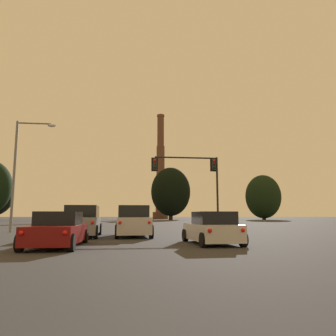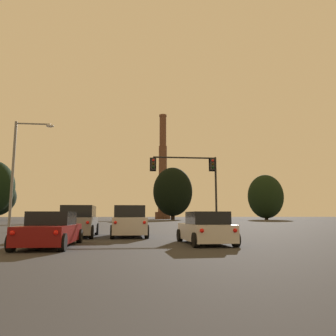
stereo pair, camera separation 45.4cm
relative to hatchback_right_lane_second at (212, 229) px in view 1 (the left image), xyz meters
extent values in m
cube|color=silver|center=(0.00, 0.10, -0.14)|extent=(1.92, 4.08, 0.72)
cube|color=black|center=(0.02, -0.30, 0.50)|extent=(1.65, 1.98, 0.55)
cylinder|color=black|center=(-0.92, 1.68, -0.36)|extent=(0.25, 0.61, 0.60)
cylinder|color=black|center=(0.75, 1.76, -0.36)|extent=(0.25, 0.61, 0.60)
cylinder|color=black|center=(-0.76, -1.57, -0.36)|extent=(0.25, 0.61, 0.60)
cylinder|color=black|center=(0.91, -1.48, -0.36)|extent=(0.25, 0.61, 0.60)
sphere|color=red|center=(-0.58, -1.95, 0.02)|extent=(0.17, 0.17, 0.17)
sphere|color=red|center=(0.77, -1.89, 0.02)|extent=(0.17, 0.17, 0.17)
cube|color=maroon|center=(-6.61, -0.52, -0.14)|extent=(1.81, 4.60, 0.70)
cube|color=black|center=(-6.61, -0.29, 0.49)|extent=(1.62, 2.20, 0.55)
cylinder|color=black|center=(-7.49, 1.38, -0.34)|extent=(0.22, 0.64, 0.64)
cylinder|color=black|center=(-5.73, 1.38, -0.34)|extent=(0.22, 0.64, 0.64)
cylinder|color=black|center=(-7.50, -2.42, -0.34)|extent=(0.22, 0.64, 0.64)
cylinder|color=black|center=(-5.74, -2.42, -0.34)|extent=(0.22, 0.64, 0.64)
sphere|color=red|center=(-7.34, -2.84, 0.02)|extent=(0.17, 0.17, 0.17)
sphere|color=red|center=(-5.90, -2.84, 0.02)|extent=(0.17, 0.17, 0.17)
cube|color=silver|center=(-3.45, 5.71, 0.02)|extent=(2.03, 4.84, 0.95)
cube|color=black|center=(-3.45, 5.83, 0.84)|extent=(1.84, 2.84, 0.70)
cylinder|color=black|center=(-4.43, 7.61, -0.28)|extent=(0.24, 0.76, 0.76)
cylinder|color=black|center=(-2.55, 7.65, -0.28)|extent=(0.24, 0.76, 0.76)
cylinder|color=black|center=(-4.34, 3.76, -0.28)|extent=(0.24, 0.76, 0.76)
cylinder|color=black|center=(-2.46, 3.80, -0.28)|extent=(0.24, 0.76, 0.76)
sphere|color=red|center=(-4.17, 3.27, 0.23)|extent=(0.17, 0.17, 0.17)
sphere|color=red|center=(-2.61, 3.30, 0.23)|extent=(0.17, 0.17, 0.17)
cube|color=gray|center=(-6.48, 5.74, 0.02)|extent=(2.04, 4.85, 0.95)
cube|color=black|center=(-6.48, 5.86, 0.84)|extent=(1.85, 2.84, 0.70)
cylinder|color=black|center=(-7.46, 7.64, -0.28)|extent=(0.24, 0.77, 0.76)
cylinder|color=black|center=(-5.59, 7.69, -0.28)|extent=(0.24, 0.77, 0.76)
cylinder|color=black|center=(-7.37, 3.79, -0.28)|extent=(0.24, 0.77, 0.76)
cylinder|color=black|center=(-5.49, 3.84, -0.28)|extent=(0.24, 0.77, 0.76)
sphere|color=red|center=(-7.20, 3.30, 0.23)|extent=(0.17, 0.17, 0.17)
sphere|color=red|center=(-5.64, 3.34, 0.23)|extent=(0.17, 0.17, 0.17)
cylinder|color=black|center=(4.24, 14.21, 2.62)|extent=(0.18, 0.18, 6.56)
cylinder|color=black|center=(4.24, 14.21, -0.61)|extent=(0.40, 0.40, 0.10)
cube|color=#282828|center=(3.95, 14.21, 5.23)|extent=(0.34, 0.34, 1.04)
cube|color=black|center=(3.95, 14.39, 5.23)|extent=(0.58, 0.03, 1.25)
sphere|color=red|center=(3.95, 14.02, 5.55)|extent=(0.22, 0.22, 0.22)
sphere|color=#352604|center=(3.95, 14.02, 5.23)|extent=(0.22, 0.22, 0.22)
sphere|color=black|center=(3.95, 14.02, 4.90)|extent=(0.22, 0.22, 0.22)
cylinder|color=black|center=(1.39, 14.21, 5.80)|extent=(5.70, 0.14, 0.14)
sphere|color=black|center=(4.24, 14.21, 5.80)|extent=(0.18, 0.18, 0.18)
cube|color=#282828|center=(-1.46, 14.21, 5.16)|extent=(0.34, 0.34, 1.04)
cube|color=black|center=(-1.46, 14.39, 5.16)|extent=(0.58, 0.03, 1.25)
sphere|color=red|center=(-1.46, 14.02, 5.48)|extent=(0.22, 0.22, 0.22)
sphere|color=#352604|center=(-1.46, 14.02, 5.16)|extent=(0.22, 0.22, 0.22)
sphere|color=black|center=(-1.46, 14.02, 4.83)|extent=(0.22, 0.22, 0.22)
cylinder|color=slate|center=(-12.54, 11.66, 3.66)|extent=(0.20, 0.20, 8.66)
cylinder|color=slate|center=(-11.23, 11.66, 7.84)|extent=(2.62, 0.12, 0.12)
sphere|color=slate|center=(-12.54, 11.66, 7.84)|extent=(0.20, 0.20, 0.20)
ellipsoid|color=silver|center=(-9.92, 11.66, 7.72)|extent=(0.64, 0.36, 0.26)
cylinder|color=#523427|center=(7.81, 103.18, 0.59)|extent=(5.52, 5.52, 2.50)
cylinder|color=brown|center=(7.81, 103.18, 7.85)|extent=(3.45, 3.45, 12.03)
cylinder|color=brown|center=(7.81, 103.18, 19.88)|extent=(2.97, 2.97, 12.03)
cylinder|color=brown|center=(7.81, 103.18, 31.90)|extent=(2.48, 2.48, 12.03)
cylinder|color=brown|center=(7.81, 103.18, 37.57)|extent=(2.78, 2.78, 0.70)
cylinder|color=black|center=(36.68, 79.97, 0.35)|extent=(1.06, 1.06, 2.02)
ellipsoid|color=black|center=(36.68, 79.97, 6.26)|extent=(10.62, 9.56, 13.08)
cylinder|color=black|center=(8.82, 82.09, 0.80)|extent=(1.17, 1.17, 2.92)
ellipsoid|color=black|center=(8.82, 82.09, 7.67)|extent=(11.70, 10.53, 14.44)
camera|label=1|loc=(-3.77, -14.61, 0.60)|focal=35.00mm
camera|label=2|loc=(-3.32, -14.66, 0.60)|focal=35.00mm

